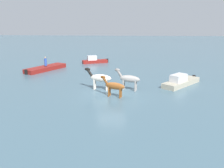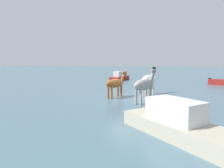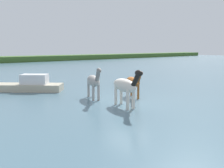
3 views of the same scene
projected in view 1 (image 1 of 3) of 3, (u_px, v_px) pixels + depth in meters
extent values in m
plane|color=#476675|center=(112.00, 94.00, 20.42)|extent=(169.62, 169.62, 0.00)
ellipsoid|color=brown|center=(115.00, 86.00, 19.35)|extent=(1.15, 1.84, 0.60)
cylinder|color=brown|center=(109.00, 91.00, 19.58)|extent=(0.13, 0.13, 0.98)
cylinder|color=brown|center=(110.00, 90.00, 19.83)|extent=(0.13, 0.13, 0.98)
cylinder|color=brown|center=(120.00, 93.00, 19.13)|extent=(0.13, 0.13, 0.98)
cylinder|color=brown|center=(121.00, 92.00, 19.38)|extent=(0.13, 0.13, 0.98)
cylinder|color=brown|center=(105.00, 80.00, 19.64)|extent=(0.39, 0.58, 0.65)
ellipsoid|color=brown|center=(103.00, 77.00, 19.65)|extent=(0.37, 0.53, 0.26)
ellipsoid|color=silver|center=(101.00, 78.00, 21.39)|extent=(1.03, 2.15, 0.69)
cylinder|color=silver|center=(94.00, 84.00, 21.55)|extent=(0.15, 0.15, 1.14)
cylinder|color=silver|center=(95.00, 83.00, 21.86)|extent=(0.15, 0.15, 1.14)
cylinder|color=silver|center=(106.00, 85.00, 21.22)|extent=(0.15, 0.15, 1.14)
cylinder|color=silver|center=(108.00, 84.00, 21.53)|extent=(0.15, 0.15, 1.14)
cylinder|color=black|center=(90.00, 73.00, 21.56)|extent=(0.37, 0.67, 0.76)
ellipsoid|color=black|center=(87.00, 69.00, 21.54)|extent=(0.35, 0.60, 0.30)
ellipsoid|color=#9E9993|center=(130.00, 79.00, 21.26)|extent=(1.26, 2.07, 0.67)
cylinder|color=#9E9993|center=(123.00, 84.00, 21.51)|extent=(0.15, 0.15, 1.10)
cylinder|color=#9E9993|center=(124.00, 83.00, 21.79)|extent=(0.15, 0.15, 1.10)
cylinder|color=#9E9993|center=(135.00, 86.00, 21.02)|extent=(0.15, 0.15, 1.10)
cylinder|color=#9E9993|center=(136.00, 85.00, 21.30)|extent=(0.15, 0.15, 1.10)
cylinder|color=slate|center=(119.00, 73.00, 21.57)|extent=(0.43, 0.65, 0.73)
ellipsoid|color=slate|center=(117.00, 70.00, 21.58)|extent=(0.41, 0.59, 0.29)
cube|color=maroon|center=(46.00, 69.00, 30.21)|extent=(5.99, 4.30, 0.68)
cube|color=black|center=(26.00, 72.00, 27.70)|extent=(0.35, 0.36, 0.73)
cube|color=maroon|center=(95.00, 62.00, 35.44)|extent=(2.49, 3.98, 0.62)
cube|color=silver|center=(92.00, 58.00, 35.12)|extent=(1.24, 1.58, 0.70)
cube|color=black|center=(107.00, 61.00, 36.05)|extent=(0.35, 0.33, 0.67)
cube|color=#B7AD93|center=(181.00, 83.00, 23.22)|extent=(4.73, 4.46, 0.65)
cube|color=silver|center=(179.00, 78.00, 22.63)|extent=(2.03, 1.97, 0.70)
cube|color=black|center=(194.00, 78.00, 24.96)|extent=(0.37, 0.37, 0.70)
cylinder|color=#2D51B2|center=(46.00, 62.00, 29.85)|extent=(0.32, 0.32, 0.95)
sphere|color=tan|center=(45.00, 58.00, 29.69)|extent=(0.24, 0.24, 0.24)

